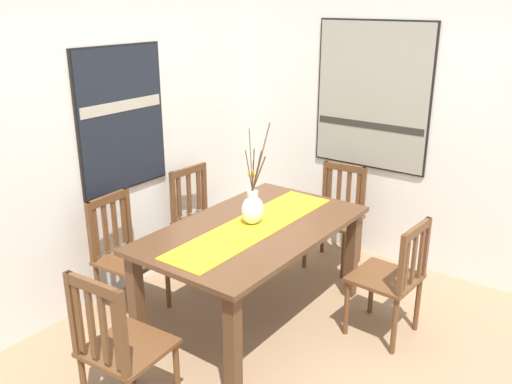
{
  "coord_description": "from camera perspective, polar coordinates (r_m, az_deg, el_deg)",
  "views": [
    {
      "loc": [
        -2.51,
        -1.41,
        2.23
      ],
      "look_at": [
        0.35,
        0.7,
        0.96
      ],
      "focal_mm": 38.29,
      "sensor_mm": 36.0,
      "label": 1
    }
  ],
  "objects": [
    {
      "name": "chair_1",
      "position": [
        4.14,
        -13.53,
        -6.24
      ],
      "size": [
        0.45,
        0.45,
        0.89
      ],
      "color": "brown",
      "rests_on": "ground_plane"
    },
    {
      "name": "chair_3",
      "position": [
        4.8,
        8.41,
        -2.26
      ],
      "size": [
        0.45,
        0.45,
        0.88
      ],
      "color": "brown",
      "rests_on": "ground_plane"
    },
    {
      "name": "dining_table",
      "position": [
        3.82,
        -0.28,
        -5.13
      ],
      "size": [
        1.64,
        0.97,
        0.74
      ],
      "color": "#51331E",
      "rests_on": "ground_plane"
    },
    {
      "name": "chair_4",
      "position": [
        3.85,
        14.04,
        -8.59
      ],
      "size": [
        0.44,
        0.44,
        0.87
      ],
      "color": "brown",
      "rests_on": "ground_plane"
    },
    {
      "name": "painting_on_back_wall",
      "position": [
        4.24,
        -13.9,
        7.39
      ],
      "size": [
        0.81,
        0.05,
        1.09
      ],
      "color": "black"
    },
    {
      "name": "centerpiece_vase",
      "position": [
        3.78,
        -0.35,
        -1.53
      ],
      "size": [
        0.31,
        0.2,
        0.69
      ],
      "color": "silver",
      "rests_on": "dining_table"
    },
    {
      "name": "painting_on_side_wall",
      "position": [
        4.79,
        12.04,
        9.76
      ],
      "size": [
        0.05,
        1.03,
        1.25
      ],
      "color": "black"
    },
    {
      "name": "table_runner",
      "position": [
        3.77,
        -0.28,
        -3.58
      ],
      "size": [
        1.51,
        0.36,
        0.01
      ],
      "primitive_type": "cube",
      "color": "gold",
      "rests_on": "dining_table"
    },
    {
      "name": "wall_side",
      "position": [
        4.68,
        18.35,
        7.74
      ],
      "size": [
        0.12,
        6.4,
        2.7
      ],
      "primitive_type": "cube",
      "color": "silver",
      "rests_on": "ground_plane"
    },
    {
      "name": "chair_0",
      "position": [
        4.7,
        -5.8,
        -2.71
      ],
      "size": [
        0.45,
        0.45,
        0.88
      ],
      "color": "brown",
      "rests_on": "ground_plane"
    },
    {
      "name": "chair_2",
      "position": [
        3.12,
        -14.1,
        -15.33
      ],
      "size": [
        0.45,
        0.45,
        0.93
      ],
      "color": "brown",
      "rests_on": "ground_plane"
    },
    {
      "name": "ground_plane",
      "position": [
        3.66,
        5.91,
        -18.47
      ],
      "size": [
        6.4,
        6.4,
        0.03
      ],
      "primitive_type": "cube",
      "color": "#8E7051"
    },
    {
      "name": "wall_back",
      "position": [
        4.22,
        -15.8,
        6.78
      ],
      "size": [
        6.4,
        0.12,
        2.7
      ],
      "primitive_type": "cube",
      "color": "silver",
      "rests_on": "ground_plane"
    }
  ]
}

